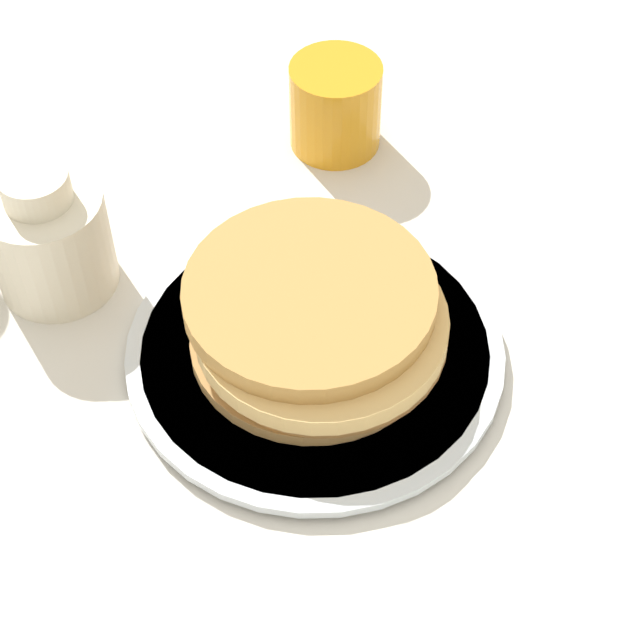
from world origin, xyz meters
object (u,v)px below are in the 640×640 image
object	(u,v)px
plate	(320,348)
pancake_stack	(316,319)
cream_jug	(49,237)
juice_glass	(335,106)

from	to	relation	value
plate	pancake_stack	world-z (taller)	pancake_stack
plate	cream_jug	bearing A→B (deg)	-49.71
juice_glass	pancake_stack	bearing A→B (deg)	56.69
cream_jug	plate	bearing A→B (deg)	130.29
juice_glass	cream_jug	size ratio (longest dim) A/B	0.72
plate	pancake_stack	distance (m)	0.04
plate	juice_glass	distance (m)	0.25
plate	pancake_stack	size ratio (longest dim) A/B	1.45
pancake_stack	juice_glass	world-z (taller)	juice_glass
plate	juice_glass	size ratio (longest dim) A/B	3.50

